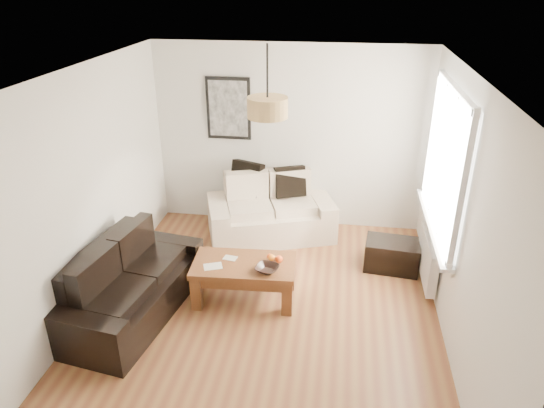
# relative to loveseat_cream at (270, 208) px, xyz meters

# --- Properties ---
(floor) EXTENTS (4.50, 4.50, 0.00)m
(floor) POSITION_rel_loveseat_cream_xyz_m (0.20, -1.78, -0.42)
(floor) COLOR brown
(floor) RESTS_ON ground
(ceiling) EXTENTS (3.80, 4.50, 0.00)m
(ceiling) POSITION_rel_loveseat_cream_xyz_m (0.20, -1.78, 2.18)
(ceiling) COLOR white
(ceiling) RESTS_ON floor
(wall_back) EXTENTS (3.80, 0.04, 2.60)m
(wall_back) POSITION_rel_loveseat_cream_xyz_m (0.20, 0.47, 0.88)
(wall_back) COLOR silver
(wall_back) RESTS_ON floor
(wall_front) EXTENTS (3.80, 0.04, 2.60)m
(wall_front) POSITION_rel_loveseat_cream_xyz_m (0.20, -4.03, 0.88)
(wall_front) COLOR silver
(wall_front) RESTS_ON floor
(wall_left) EXTENTS (0.04, 4.50, 2.60)m
(wall_left) POSITION_rel_loveseat_cream_xyz_m (-1.70, -1.78, 0.88)
(wall_left) COLOR silver
(wall_left) RESTS_ON floor
(wall_right) EXTENTS (0.04, 4.50, 2.60)m
(wall_right) POSITION_rel_loveseat_cream_xyz_m (2.10, -1.78, 0.88)
(wall_right) COLOR silver
(wall_right) RESTS_ON floor
(window_bay) EXTENTS (0.14, 1.90, 1.60)m
(window_bay) POSITION_rel_loveseat_cream_xyz_m (2.06, -0.98, 1.18)
(window_bay) COLOR white
(window_bay) RESTS_ON wall_right
(radiator) EXTENTS (0.10, 0.90, 0.52)m
(radiator) POSITION_rel_loveseat_cream_xyz_m (2.02, -0.98, -0.04)
(radiator) COLOR white
(radiator) RESTS_ON wall_right
(poster) EXTENTS (0.62, 0.04, 0.87)m
(poster) POSITION_rel_loveseat_cream_xyz_m (-0.65, 0.44, 1.28)
(poster) COLOR black
(poster) RESTS_ON wall_back
(pendant_shade) EXTENTS (0.40, 0.40, 0.20)m
(pendant_shade) POSITION_rel_loveseat_cream_xyz_m (0.20, -1.48, 1.81)
(pendant_shade) COLOR tan
(pendant_shade) RESTS_ON ceiling
(loveseat_cream) EXTENTS (1.92, 1.44, 0.85)m
(loveseat_cream) POSITION_rel_loveseat_cream_xyz_m (0.00, 0.00, 0.00)
(loveseat_cream) COLOR beige
(loveseat_cream) RESTS_ON floor
(sofa_leather) EXTENTS (1.17, 1.95, 0.79)m
(sofa_leather) POSITION_rel_loveseat_cream_xyz_m (-1.23, -1.98, -0.03)
(sofa_leather) COLOR black
(sofa_leather) RESTS_ON floor
(coffee_table) EXTENTS (1.18, 0.69, 0.47)m
(coffee_table) POSITION_rel_loveseat_cream_xyz_m (-0.07, -1.54, -0.19)
(coffee_table) COLOR brown
(coffee_table) RESTS_ON floor
(ottoman) EXTENTS (0.71, 0.49, 0.38)m
(ottoman) POSITION_rel_loveseat_cream_xyz_m (1.65, -0.64, -0.23)
(ottoman) COLOR black
(ottoman) RESTS_ON floor
(cushion_left) EXTENTS (0.49, 0.31, 0.47)m
(cushion_left) POSITION_rel_loveseat_cream_xyz_m (-0.37, 0.21, 0.34)
(cushion_left) COLOR black
(cushion_left) RESTS_ON loveseat_cream
(cushion_right) EXTENTS (0.45, 0.29, 0.43)m
(cushion_right) POSITION_rel_loveseat_cream_xyz_m (0.25, 0.21, 0.32)
(cushion_right) COLOR black
(cushion_right) RESTS_ON loveseat_cream
(fruit_bowl) EXTENTS (0.31, 0.31, 0.06)m
(fruit_bowl) POSITION_rel_loveseat_cream_xyz_m (0.22, -1.67, 0.08)
(fruit_bowl) COLOR black
(fruit_bowl) RESTS_ON coffee_table
(orange_a) EXTENTS (0.10, 0.10, 0.08)m
(orange_a) POSITION_rel_loveseat_cream_xyz_m (0.23, -1.45, 0.09)
(orange_a) COLOR orange
(orange_a) RESTS_ON fruit_bowl
(orange_b) EXTENTS (0.09, 0.09, 0.09)m
(orange_b) POSITION_rel_loveseat_cream_xyz_m (0.32, -1.47, 0.09)
(orange_b) COLOR #FF5215
(orange_b) RESTS_ON fruit_bowl
(orange_c) EXTENTS (0.08, 0.08, 0.07)m
(orange_c) POSITION_rel_loveseat_cream_xyz_m (0.21, -1.43, 0.09)
(orange_c) COLOR #F54E14
(orange_c) RESTS_ON fruit_bowl
(papers) EXTENTS (0.24, 0.20, 0.01)m
(papers) POSITION_rel_loveseat_cream_xyz_m (-0.39, -1.67, 0.05)
(papers) COLOR beige
(papers) RESTS_ON coffee_table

